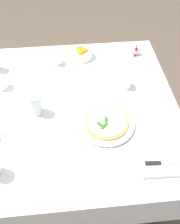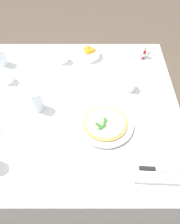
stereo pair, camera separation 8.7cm
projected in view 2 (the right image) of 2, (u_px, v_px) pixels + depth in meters
The scene contains 15 objects.
ground_plane at pixel (80, 165), 2.00m from camera, with size 8.00×8.00×0.00m, color brown.
dining_table at pixel (77, 117), 1.52m from camera, with size 1.20×1.20×0.75m.
pizza_plate at pixel (105, 124), 1.32m from camera, with size 0.31×0.31×0.02m.
pizza at pixel (105, 123), 1.31m from camera, with size 0.24×0.24×0.02m.
coffee_cup_left_edge at pixel (63, 59), 1.66m from camera, with size 0.13×0.13×0.06m.
coffee_cup_near_left at pixel (130, 86), 1.49m from camera, with size 0.13×0.13×0.06m.
coffee_cup_far_right at pixel (8, 79), 1.53m from camera, with size 0.13×0.13×0.06m.
water_glass_back_corner at pixel (38, 101), 1.37m from camera, with size 0.07×0.07×0.13m.
water_glass_far_left at pixel (3, 58), 1.63m from camera, with size 0.07×0.07×0.12m.
napkin_folded at pixel (157, 171), 1.14m from camera, with size 0.23×0.14×0.02m.
dinner_knife at pixel (158, 169), 1.13m from camera, with size 0.20×0.03×0.01m.
citrus_bowl at pixel (90, 53), 1.70m from camera, with size 0.15×0.15×0.07m.
hot_sauce_bottle at pixel (145, 54), 1.69m from camera, with size 0.02×0.02×0.08m.
salt_shaker at pixel (148, 54), 1.70m from camera, with size 0.03×0.03×0.06m.
pepper_shaker at pixel (141, 56), 1.69m from camera, with size 0.03×0.03×0.06m.
Camera 2 is at (0.08, -0.96, 1.80)m, focal length 39.18 mm.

